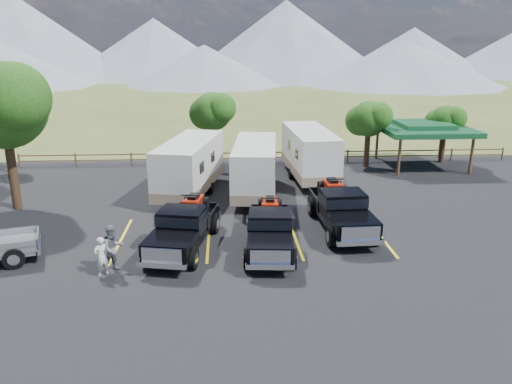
{
  "coord_description": "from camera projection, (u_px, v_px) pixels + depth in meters",
  "views": [
    {
      "loc": [
        -1.17,
        -17.5,
        8.8
      ],
      "look_at": [
        0.33,
        6.08,
        1.6
      ],
      "focal_mm": 35.0,
      "sensor_mm": 36.0,
      "label": 1
    }
  ],
  "objects": [
    {
      "name": "rig_left",
      "position": [
        184.0,
        226.0,
        21.78
      ],
      "size": [
        3.17,
        6.41,
        2.05
      ],
      "rotation": [
        0.0,
        0.0,
        -0.21
      ],
      "color": "black",
      "rests_on": "asphalt_lot"
    },
    {
      "name": "asphalt_lot",
      "position": [
        253.0,
        246.0,
        22.2
      ],
      "size": [
        44.0,
        34.0,
        0.04
      ],
      "primitive_type": "cube",
      "color": "black",
      "rests_on": "ground"
    },
    {
      "name": "tree_nw_small",
      "position": [
        5.0,
        133.0,
        33.8
      ],
      "size": [
        2.59,
        2.43,
        3.85
      ],
      "color": "black",
      "rests_on": "ground"
    },
    {
      "name": "tree_big_nw",
      "position": [
        2.0,
        106.0,
        25.56
      ],
      "size": [
        5.54,
        5.18,
        7.84
      ],
      "color": "black",
      "rests_on": "ground"
    },
    {
      "name": "rail_fence",
      "position": [
        268.0,
        156.0,
        36.94
      ],
      "size": [
        36.12,
        0.12,
        1.0
      ],
      "color": "brown",
      "rests_on": "ground"
    },
    {
      "name": "tree_north",
      "position": [
        212.0,
        112.0,
        36.25
      ],
      "size": [
        3.46,
        3.24,
        5.25
      ],
      "color": "black",
      "rests_on": "ground"
    },
    {
      "name": "rig_center",
      "position": [
        270.0,
        228.0,
        21.63
      ],
      "size": [
        2.49,
        6.05,
        1.97
      ],
      "rotation": [
        0.0,
        0.0,
        -0.09
      ],
      "color": "black",
      "rests_on": "asphalt_lot"
    },
    {
      "name": "trailer_right",
      "position": [
        309.0,
        154.0,
        32.3
      ],
      "size": [
        2.79,
        9.41,
        3.26
      ],
      "rotation": [
        0.0,
        0.0,
        0.05
      ],
      "color": "silver",
      "rests_on": "asphalt_lot"
    },
    {
      "name": "trailer_left",
      "position": [
        190.0,
        167.0,
        29.08
      ],
      "size": [
        3.93,
        9.34,
        3.24
      ],
      "rotation": [
        0.0,
        0.0,
        -0.21
      ],
      "color": "silver",
      "rests_on": "asphalt_lot"
    },
    {
      "name": "tree_ne_b",
      "position": [
        445.0,
        121.0,
        36.53
      ],
      "size": [
        2.77,
        2.59,
        4.27
      ],
      "color": "black",
      "rests_on": "ground"
    },
    {
      "name": "trailer_center",
      "position": [
        255.0,
        168.0,
        28.9
      ],
      "size": [
        3.09,
        9.09,
        3.14
      ],
      "rotation": [
        0.0,
        0.0,
        -0.1
      ],
      "color": "silver",
      "rests_on": "asphalt_lot"
    },
    {
      "name": "person_a",
      "position": [
        101.0,
        257.0,
        19.14
      ],
      "size": [
        0.7,
        0.66,
        1.6
      ],
      "primitive_type": "imported",
      "rotation": [
        0.0,
        0.0,
        3.81
      ],
      "color": "silver",
      "rests_on": "asphalt_lot"
    },
    {
      "name": "rig_right",
      "position": [
        341.0,
        208.0,
        23.98
      ],
      "size": [
        2.46,
        6.51,
        2.15
      ],
      "rotation": [
        0.0,
        0.0,
        0.04
      ],
      "color": "black",
      "rests_on": "asphalt_lot"
    },
    {
      "name": "pavilion",
      "position": [
        423.0,
        128.0,
        35.54
      ],
      "size": [
        6.2,
        6.2,
        3.22
      ],
      "color": "brown",
      "rests_on": "ground"
    },
    {
      "name": "stall_lines",
      "position": [
        252.0,
        237.0,
        23.14
      ],
      "size": [
        12.12,
        5.5,
        0.01
      ],
      "color": "yellow",
      "rests_on": "asphalt_lot"
    },
    {
      "name": "mountain_range",
      "position": [
        196.0,
        44.0,
        117.75
      ],
      "size": [
        209.0,
        71.0,
        20.0
      ],
      "color": "slate",
      "rests_on": "ground"
    },
    {
      "name": "tree_ne_a",
      "position": [
        369.0,
        119.0,
        35.11
      ],
      "size": [
        3.11,
        2.92,
        4.76
      ],
      "color": "black",
      "rests_on": "ground"
    },
    {
      "name": "ground",
      "position": [
        258.0,
        277.0,
        19.34
      ],
      "size": [
        320.0,
        320.0,
        0.0
      ],
      "primitive_type": "plane",
      "color": "#475624",
      "rests_on": "ground"
    },
    {
      "name": "person_b",
      "position": [
        113.0,
        249.0,
        19.46
      ],
      "size": [
        1.19,
        1.18,
        1.94
      ],
      "primitive_type": "imported",
      "rotation": [
        0.0,
        0.0,
        0.74
      ],
      "color": "slate",
      "rests_on": "asphalt_lot"
    }
  ]
}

